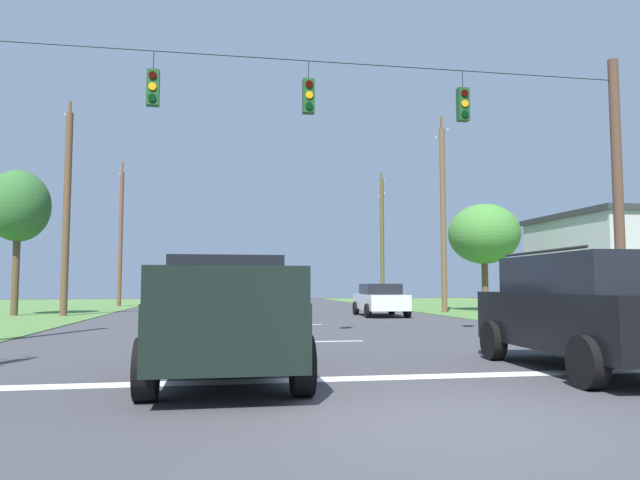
% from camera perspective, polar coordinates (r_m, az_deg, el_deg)
% --- Properties ---
extents(ground_plane, '(120.00, 120.00, 0.00)m').
position_cam_1_polar(ground_plane, '(6.77, 12.21, -16.85)').
color(ground_plane, '#3D3D42').
extents(stop_bar_stripe, '(15.09, 0.45, 0.01)m').
position_cam_1_polar(stop_bar_stripe, '(9.52, 5.46, -13.25)').
color(stop_bar_stripe, white).
rests_on(stop_bar_stripe, ground).
extents(lane_dash_0, '(2.50, 0.15, 0.01)m').
position_cam_1_polar(lane_dash_0, '(15.35, -0.44, -9.88)').
color(lane_dash_0, white).
rests_on(lane_dash_0, ground).
extents(lane_dash_1, '(2.50, 0.15, 0.01)m').
position_cam_1_polar(lane_dash_1, '(21.68, -3.16, -8.27)').
color(lane_dash_1, white).
rests_on(lane_dash_1, ground).
extents(lane_dash_2, '(2.50, 0.15, 0.01)m').
position_cam_1_polar(lane_dash_2, '(29.41, -4.87, -7.24)').
color(lane_dash_2, white).
rests_on(lane_dash_2, ground).
extents(overhead_signal_span, '(18.19, 0.31, 8.24)m').
position_cam_1_polar(overhead_signal_span, '(15.90, -0.08, 6.50)').
color(overhead_signal_span, brown).
rests_on(overhead_signal_span, ground).
extents(pickup_truck, '(2.28, 5.40, 1.95)m').
position_cam_1_polar(pickup_truck, '(9.72, -9.22, -7.31)').
color(pickup_truck, black).
rests_on(pickup_truck, ground).
extents(suv_black, '(2.42, 4.90, 2.05)m').
position_cam_1_polar(suv_black, '(11.03, 24.62, -6.13)').
color(suv_black, black).
rests_on(suv_black, ground).
extents(distant_car_crossing_white, '(2.16, 4.37, 1.52)m').
position_cam_1_polar(distant_car_crossing_white, '(27.77, 5.90, -5.78)').
color(distant_car_crossing_white, silver).
rests_on(distant_car_crossing_white, ground).
extents(distant_car_oncoming, '(2.06, 4.32, 1.52)m').
position_cam_1_polar(distant_car_oncoming, '(24.73, -11.78, -5.88)').
color(distant_car_oncoming, black).
rests_on(distant_car_oncoming, ground).
extents(utility_pole_mid_right, '(0.29, 1.79, 10.53)m').
position_cam_1_polar(utility_pole_mid_right, '(31.71, 11.93, 2.27)').
color(utility_pole_mid_right, brown).
rests_on(utility_pole_mid_right, ground).
extents(utility_pole_far_right, '(0.30, 1.63, 9.84)m').
position_cam_1_polar(utility_pole_far_right, '(43.31, 6.08, 0.17)').
color(utility_pole_far_right, brown).
rests_on(utility_pole_far_right, ground).
extents(utility_pole_mid_left, '(0.34, 1.62, 10.26)m').
position_cam_1_polar(utility_pole_mid_left, '(30.17, -23.50, 2.62)').
color(utility_pole_mid_left, brown).
rests_on(utility_pole_mid_left, ground).
extents(utility_pole_far_left, '(0.27, 1.89, 9.95)m').
position_cam_1_polar(utility_pole_far_left, '(42.16, -18.88, 0.39)').
color(utility_pole_far_left, brown).
rests_on(utility_pole_far_left, ground).
extents(tree_roadside_right, '(2.91, 2.91, 6.95)m').
position_cam_1_polar(tree_roadside_right, '(31.37, -27.38, 2.90)').
color(tree_roadside_right, brown).
rests_on(tree_roadside_right, ground).
extents(tree_roadside_far_right, '(3.92, 3.92, 5.96)m').
position_cam_1_polar(tree_roadside_far_right, '(33.61, 15.72, 0.55)').
color(tree_roadside_far_right, brown).
rests_on(tree_roadside_far_right, ground).
extents(roadside_store, '(8.95, 9.14, 5.29)m').
position_cam_1_polar(roadside_store, '(36.07, 28.40, -1.98)').
color(roadside_store, '#B2B2B7').
rests_on(roadside_store, ground).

